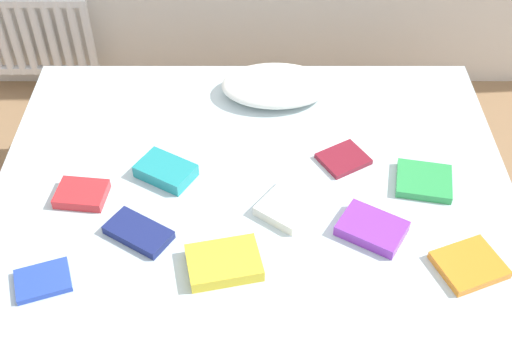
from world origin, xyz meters
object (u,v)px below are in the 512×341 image
Objects in this scene: bed at (256,220)px; textbook_teal at (168,171)px; textbook_red at (84,193)px; textbook_green at (426,181)px; textbook_white at (291,205)px; textbook_orange at (471,266)px; textbook_navy at (141,232)px; textbook_blue at (45,280)px; radiator at (36,37)px; pillow at (278,86)px; textbook_yellow at (226,262)px; textbook_maroon at (346,159)px; textbook_purple at (374,229)px.

textbook_teal reaches higher than bed.
textbook_teal is 0.32m from textbook_red.
textbook_teal reaches higher than textbook_green.
textbook_white is 0.65m from textbook_orange.
textbook_navy reaches higher than textbook_blue.
radiator is (-1.18, 1.20, 0.11)m from bed.
textbook_red reaches higher than textbook_green.
textbook_white is (0.03, -0.68, -0.03)m from pillow.
textbook_navy is (-0.40, -0.30, 0.27)m from bed.
textbook_blue is at bearing -143.88° from bed.
textbook_yellow is 1.38× the size of textbook_maroon.
radiator is 2.67× the size of textbook_yellow.
bed is at bearing -100.40° from pillow.
textbook_green is (0.74, 0.39, -0.01)m from textbook_yellow.
textbook_green is at bearing -0.32° from textbook_blue.
textbook_navy is 0.30m from textbook_teal.
textbook_red is (-1.28, -0.07, 0.00)m from textbook_green.
pillow is 0.67m from textbook_teal.
textbook_teal is 1.20× the size of textbook_blue.
textbook_blue is at bearing -137.80° from textbook_purple.
textbook_teal is (-0.46, 0.17, 0.01)m from textbook_white.
pillow is at bearing 79.60° from bed.
pillow reaches higher than textbook_blue.
textbook_purple is (0.82, 0.01, 0.00)m from textbook_navy.
textbook_red is (-0.99, -0.20, 0.01)m from textbook_maroon.
textbook_orange is 1.41m from textbook_blue.
textbook_orange is at bearing -67.86° from textbook_green.
bed is at bearing 162.61° from textbook_maroon.
textbook_maroon is 0.97× the size of textbook_red.
radiator reaches higher than textbook_teal.
textbook_purple is at bearing -74.34° from textbook_white.
textbook_red is at bearing -165.66° from textbook_green.
textbook_yellow is at bearing -56.54° from radiator.
textbook_yellow is at bearing -24.30° from textbook_red.
textbook_green is (0.64, -0.04, 0.27)m from bed.
textbook_purple is 0.54m from textbook_yellow.
textbook_orange is (1.12, -0.14, -0.00)m from textbook_navy.
textbook_orange is at bearing 4.13° from textbook_purple.
textbook_navy is 0.35m from textbook_blue.
radiator is at bearing 119.17° from textbook_red.
textbook_teal reaches higher than textbook_orange.
textbook_navy is 1.31× the size of textbook_blue.
pillow reaches higher than radiator.
textbook_green is 0.32m from textbook_maroon.
textbook_blue is (-1.33, -0.46, -0.00)m from textbook_green.
bed is 11.43× the size of textbook_maroon.
textbook_white reaches higher than textbook_orange.
textbook_teal is (-0.75, 0.28, 0.00)m from textbook_purple.
radiator is at bearing 134.53° from bed.
textbook_teal is 1.20× the size of textbook_maroon.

